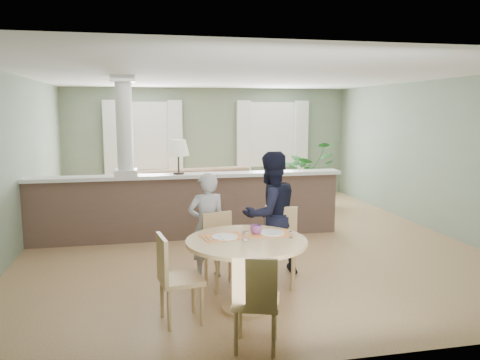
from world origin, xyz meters
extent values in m
plane|color=tan|center=(0.00, 0.00, 0.00)|extent=(8.00, 8.00, 0.00)
cube|color=gray|center=(0.00, 4.00, 1.35)|extent=(7.00, 0.02, 2.70)
cube|color=gray|center=(-3.50, 0.00, 1.35)|extent=(0.02, 8.00, 2.70)
cube|color=gray|center=(3.50, 0.00, 1.35)|extent=(0.02, 8.00, 2.70)
cube|color=gray|center=(0.00, -4.00, 1.35)|extent=(7.00, 0.02, 2.70)
cube|color=white|center=(0.00, 0.00, 2.70)|extent=(7.00, 8.00, 0.02)
cube|color=white|center=(-1.60, 3.97, 1.55)|extent=(1.10, 0.02, 1.50)
cube|color=white|center=(-1.60, 3.94, 1.55)|extent=(1.22, 0.04, 1.62)
cube|color=white|center=(1.60, 3.97, 1.55)|extent=(1.10, 0.02, 1.50)
cube|color=white|center=(1.60, 3.94, 1.55)|extent=(1.22, 0.04, 1.62)
cube|color=white|center=(-2.35, 3.88, 1.25)|extent=(0.35, 0.10, 2.30)
cube|color=white|center=(-0.85, 3.88, 1.25)|extent=(0.35, 0.10, 2.30)
cube|color=white|center=(0.85, 3.88, 1.25)|extent=(0.35, 0.10, 2.30)
cube|color=white|center=(2.35, 3.88, 1.25)|extent=(0.35, 0.10, 2.30)
cube|color=brown|center=(-0.90, 0.20, 0.53)|extent=(5.20, 0.22, 1.05)
cube|color=white|center=(-0.90, 0.20, 1.08)|extent=(5.32, 0.36, 0.06)
cube|color=white|center=(-1.90, 0.20, 1.16)|extent=(0.36, 0.36, 0.10)
cylinder|color=white|center=(-1.90, 0.20, 1.91)|extent=(0.26, 0.26, 1.39)
cube|color=white|center=(-1.90, 0.20, 2.65)|extent=(0.38, 0.38, 0.10)
cylinder|color=black|center=(-1.05, 0.20, 1.12)|extent=(0.18, 0.18, 0.03)
cylinder|color=black|center=(-1.05, 0.20, 1.28)|extent=(0.03, 0.03, 0.28)
cone|color=white|center=(-1.05, 0.20, 1.55)|extent=(0.36, 0.36, 0.26)
imported|color=brown|center=(-0.62, 1.56, 0.49)|extent=(3.50, 1.83, 0.97)
imported|color=#2A692A|center=(2.06, 2.55, 0.73)|extent=(1.70, 1.63, 1.46)
cylinder|color=tan|center=(-0.56, -2.80, 0.02)|extent=(0.55, 0.55, 0.04)
cylinder|color=tan|center=(-0.56, -2.80, 0.39)|extent=(0.15, 0.15, 0.70)
cylinder|color=tan|center=(-0.56, -2.80, 0.77)|extent=(1.30, 1.30, 0.04)
cube|color=#D94E30|center=(-0.78, -2.65, 0.79)|extent=(0.52, 0.43, 0.01)
cube|color=#D94E30|center=(-0.26, -2.61, 0.79)|extent=(0.51, 0.40, 0.01)
cylinder|color=white|center=(-0.78, -2.68, 0.80)|extent=(0.28, 0.28, 0.01)
cylinder|color=white|center=(-0.23, -2.62, 0.80)|extent=(0.28, 0.28, 0.01)
cylinder|color=white|center=(-0.58, -2.82, 0.84)|extent=(0.08, 0.08, 0.09)
cube|color=silver|center=(-0.83, -2.75, 0.81)|extent=(0.05, 0.19, 0.00)
cube|color=silver|center=(-0.96, -2.73, 0.80)|extent=(0.06, 0.23, 0.00)
cylinder|color=white|center=(-0.07, -2.83, 0.82)|extent=(0.04, 0.04, 0.07)
cylinder|color=silver|center=(-0.07, -2.83, 0.87)|extent=(0.04, 0.04, 0.01)
imported|color=#264EB2|center=(-0.41, -2.61, 0.84)|extent=(0.15, 0.15, 0.10)
cube|color=tan|center=(-0.69, -2.10, 0.44)|extent=(0.50, 0.50, 0.05)
cylinder|color=tan|center=(-0.81, -2.30, 0.21)|extent=(0.04, 0.04, 0.42)
cylinder|color=tan|center=(-0.49, -2.21, 0.21)|extent=(0.04, 0.04, 0.42)
cylinder|color=tan|center=(-0.89, -1.98, 0.21)|extent=(0.04, 0.04, 0.42)
cylinder|color=tan|center=(-0.58, -1.89, 0.21)|extent=(0.04, 0.04, 0.42)
cube|color=tan|center=(-0.74, -1.92, 0.68)|extent=(0.38, 0.14, 0.45)
cube|color=tan|center=(0.00, -2.15, 0.46)|extent=(0.56, 0.56, 0.05)
cylinder|color=tan|center=(-0.22, -2.25, 0.22)|extent=(0.04, 0.04, 0.44)
cylinder|color=tan|center=(0.10, -2.38, 0.22)|extent=(0.04, 0.04, 0.44)
cylinder|color=tan|center=(-0.10, -1.93, 0.22)|extent=(0.04, 0.04, 0.44)
cylinder|color=tan|center=(0.23, -2.05, 0.22)|extent=(0.04, 0.04, 0.44)
cube|color=tan|center=(0.07, -1.97, 0.72)|extent=(0.40, 0.19, 0.47)
cube|color=tan|center=(-0.65, -3.63, 0.44)|extent=(0.52, 0.52, 0.05)
cylinder|color=tan|center=(-0.44, -3.52, 0.21)|extent=(0.04, 0.04, 0.42)
cylinder|color=tan|center=(-0.76, -3.42, 0.21)|extent=(0.04, 0.04, 0.42)
cylinder|color=tan|center=(-0.55, -3.84, 0.21)|extent=(0.04, 0.04, 0.42)
cylinder|color=tan|center=(-0.86, -3.74, 0.21)|extent=(0.04, 0.04, 0.42)
cube|color=tan|center=(-0.71, -3.81, 0.68)|extent=(0.38, 0.16, 0.45)
cube|color=tan|center=(-1.28, -2.95, 0.45)|extent=(0.48, 0.48, 0.05)
cylinder|color=tan|center=(-1.08, -3.09, 0.21)|extent=(0.04, 0.04, 0.43)
cylinder|color=tan|center=(-1.14, -2.75, 0.21)|extent=(0.04, 0.04, 0.43)
cylinder|color=tan|center=(-1.42, -3.14, 0.21)|extent=(0.04, 0.04, 0.43)
cylinder|color=tan|center=(-1.47, -2.81, 0.21)|extent=(0.04, 0.04, 0.43)
cube|color=tan|center=(-1.46, -2.98, 0.69)|extent=(0.10, 0.40, 0.46)
imported|color=#A3A3A8|center=(-0.84, -1.70, 0.69)|extent=(0.55, 0.40, 1.38)
imported|color=black|center=(-0.02, -1.80, 0.82)|extent=(0.96, 0.85, 1.64)
camera|label=1|loc=(-1.62, -7.54, 2.16)|focal=35.00mm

